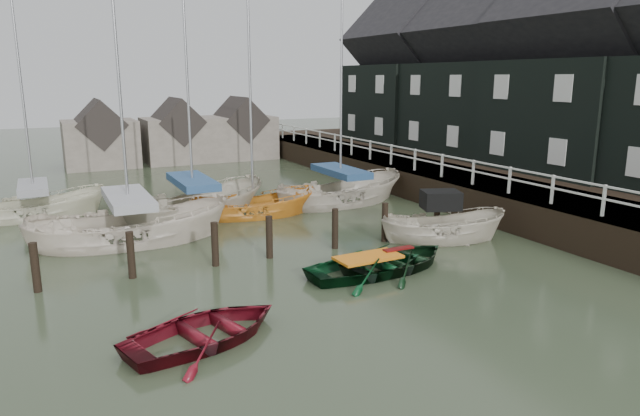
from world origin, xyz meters
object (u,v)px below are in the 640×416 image
sailboat_a (131,241)px  sailboat_c (253,215)px  rowboat_red (207,341)px  sailboat_b (194,217)px  rowboat_green (368,275)px  motorboat (442,239)px  rowboat_dkgreen (398,268)px  sailboat_e (36,216)px  sailboat_d (340,202)px

sailboat_a → sailboat_c: size_ratio=1.15×
sailboat_c → rowboat_red: bearing=164.3°
sailboat_a → sailboat_c: sailboat_a is taller
sailboat_b → sailboat_c: sailboat_b is taller
rowboat_green → sailboat_a: 8.82m
rowboat_green → sailboat_c: (-0.55, 8.50, 0.02)m
sailboat_b → motorboat: bearing=-153.2°
sailboat_b → rowboat_red: bearing=149.5°
motorboat → sailboat_c: 8.17m
rowboat_dkgreen → sailboat_e: (-9.99, 12.04, 0.07)m
motorboat → sailboat_d: (-0.35, 7.07, -0.02)m
rowboat_red → sailboat_a: size_ratio=0.33×
rowboat_red → sailboat_e: bearing=-3.5°
motorboat → rowboat_green: bearing=134.3°
rowboat_red → sailboat_a: bearing=-14.5°
sailboat_d → motorboat: bearing=177.6°
sailboat_d → rowboat_green: bearing=151.4°
rowboat_red → motorboat: bearing=-84.0°
rowboat_green → sailboat_c: 8.52m
rowboat_dkgreen → motorboat: motorboat is taller
sailboat_a → sailboat_e: (-3.01, 5.54, 0.01)m
rowboat_green → sailboat_e: 15.04m
sailboat_a → sailboat_c: 5.59m
rowboat_red → sailboat_b: bearing=-29.3°
rowboat_red → sailboat_e: (-3.34, 14.36, 0.07)m
rowboat_dkgreen → motorboat: (3.04, 1.72, 0.09)m
rowboat_green → motorboat: bearing=-68.3°
sailboat_b → sailboat_c: bearing=-121.9°
motorboat → sailboat_d: 7.08m
rowboat_red → sailboat_b: (2.54, 11.28, 0.06)m
motorboat → sailboat_b: bearing=65.0°
rowboat_green → sailboat_b: bearing=15.7°
sailboat_b → sailboat_a: bearing=112.8°
motorboat → rowboat_red: bearing=133.1°
rowboat_dkgreen → sailboat_c: 8.54m
rowboat_green → sailboat_c: size_ratio=0.39×
sailboat_b → rowboat_dkgreen: bearing=-173.3°
rowboat_red → sailboat_a: 8.82m
sailboat_e → rowboat_dkgreen: bearing=-141.7°
sailboat_a → sailboat_e: bearing=33.2°
motorboat → sailboat_e: size_ratio=0.45×
sailboat_b → sailboat_e: bearing=44.6°
rowboat_green → sailboat_a: size_ratio=0.34×
sailboat_b → sailboat_e: sailboat_b is taller
rowboat_red → sailboat_d: 14.51m
sailboat_a → sailboat_c: (5.26, 1.87, -0.04)m
sailboat_a → sailboat_d: (9.67, 2.29, 0.01)m
sailboat_c → sailboat_e: sailboat_e is taller
rowboat_green → rowboat_dkgreen: (1.16, 0.14, 0.00)m
sailboat_a → sailboat_b: size_ratio=0.93×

